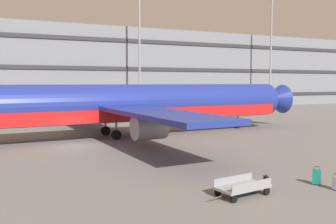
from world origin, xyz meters
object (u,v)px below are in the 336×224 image
Objects in this scene: airliner at (121,105)px; baggage_cart at (242,187)px; suitcase_scuffed at (336,183)px; suitcase_purple at (317,177)px; backpack_teal at (267,179)px.

baggage_cart is at bearing -91.16° from airliner.
suitcase_scuffed is at bearing -78.66° from airliner.
suitcase_purple is at bearing -78.51° from airliner.
airliner is at bearing 88.84° from baggage_cart.
suitcase_purple is 1.21× the size of suitcase_scuffed.
suitcase_purple is 1.08m from suitcase_scuffed.
suitcase_scuffed is at bearing -81.43° from suitcase_purple.
baggage_cart is (-0.42, -20.68, -2.67)m from airliner.
baggage_cart is (-2.53, -1.32, 0.22)m from backpack_teal.
backpack_teal is 2.86m from baggage_cart.
suitcase_purple reaches higher than baggage_cart.
suitcase_purple is (4.22, -20.75, -2.67)m from airliner.
suitcase_purple is at bearing -0.93° from baggage_cart.
baggage_cart is (-4.80, 1.14, 0.07)m from suitcase_scuffed.
suitcase_purple is 2.13× the size of backpack_teal.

